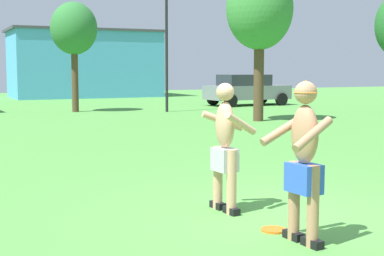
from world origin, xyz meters
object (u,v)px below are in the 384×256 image
Objects in this scene: lamp_post at (167,28)px; frisbee at (274,230)px; tree_left_field at (260,10)px; tree_right_field at (74,30)px; player_in_blue at (304,154)px; car_gray_far_end at (246,89)px; player_near at (225,145)px.

frisbee is at bearing -108.50° from lamp_post.
tree_left_field is (1.33, -5.43, 0.32)m from lamp_post.
lamp_post is at bearing -24.72° from tree_right_field.
tree_right_field is (2.19, 19.64, 2.58)m from player_in_blue.
car_gray_far_end is 9.44m from tree_right_field.
tree_left_field is (-4.05, -7.77, 3.11)m from car_gray_far_end.
tree_left_field is (7.14, 12.54, 2.96)m from player_in_blue.
player_near is 0.36× the size of tree_right_field.
tree_right_field reaches higher than frisbee.
lamp_post reaches higher than frisbee.
player_near is 0.96× the size of player_in_blue.
player_in_blue is 1.10m from frisbee.
player_near is 17.64m from lamp_post.
lamp_post is (5.84, 17.44, 3.60)m from frisbee.
tree_right_field is at bearing 83.41° from frisbee.
tree_right_field is at bearing -175.70° from car_gray_far_end.
tree_left_field is at bearing 60.34° from player_in_blue.
frisbee is 14.53m from tree_left_field.
player_in_blue is 0.37× the size of tree_right_field.
lamp_post reaches higher than car_gray_far_end.
tree_left_field is 1.15× the size of tree_right_field.
frisbee is (-0.02, 0.52, -0.96)m from player_in_blue.
lamp_post reaches higher than tree_left_field.
tree_left_field reaches higher than frisbee.
player_near is at bearing -109.84° from lamp_post.
lamp_post is at bearing 72.07° from player_in_blue.
player_near is 0.29× the size of lamp_post.
car_gray_far_end is 0.80× the size of tree_left_field.
player_near reaches higher than car_gray_far_end.
player_near is at bearing -97.22° from tree_right_field.
lamp_post reaches higher than player_in_blue.
car_gray_far_end is 6.50m from lamp_post.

